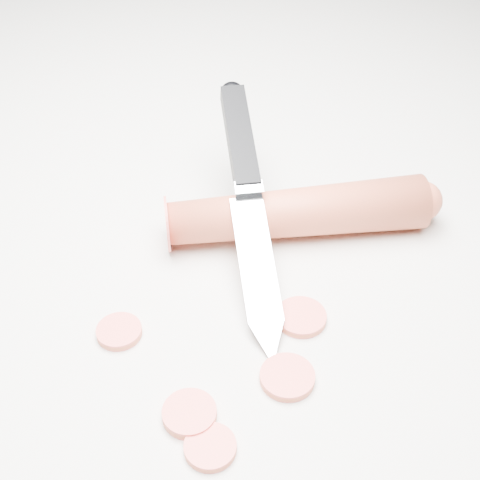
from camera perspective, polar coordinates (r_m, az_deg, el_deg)
The scene contains 8 objects.
ground at distance 0.50m, azimuth -0.05°, elevation -4.42°, with size 2.40×2.40×0.00m, color silver.
carrot at distance 0.54m, azimuth 4.90°, elevation 2.37°, with size 0.04×0.04×0.21m, color #BF462B.
carrot_slice_0 at distance 0.43m, azimuth -4.34°, elevation -14.56°, with size 0.03×0.03×0.01m, color #F04F46.
carrot_slice_1 at distance 0.42m, azimuth -2.56°, elevation -17.25°, with size 0.03×0.03×0.01m, color #F04F46.
carrot_slice_2 at distance 0.48m, azimuth 5.23°, elevation -6.56°, with size 0.04×0.04×0.01m, color #F04F46.
carrot_slice_3 at distance 0.45m, azimuth 4.06°, elevation -11.59°, with size 0.04×0.04×0.01m, color #F04F46.
carrot_slice_4 at distance 0.48m, azimuth -10.28°, elevation -7.69°, with size 0.03×0.03×0.01m, color #F04F46.
kitchen_knife at distance 0.51m, azimuth 0.97°, elevation 3.12°, with size 0.19×0.19×0.09m, color silver, non-canonical shape.
Camera 1 is at (0.21, -0.28, 0.36)m, focal length 50.00 mm.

